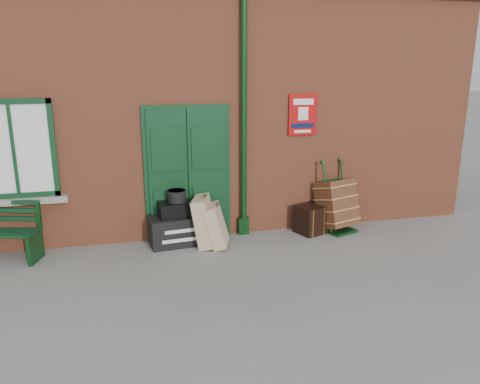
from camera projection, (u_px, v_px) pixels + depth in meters
name	position (u px, v px, depth m)	size (l,w,h in m)	color
ground	(224.00, 271.00, 6.74)	(80.00, 80.00, 0.00)	gray
station_building	(187.00, 101.00, 9.44)	(10.30, 4.30, 4.36)	#AE5638
houdini_trunk	(179.00, 230.00, 7.73)	(0.96, 0.53, 0.48)	black
strongbox	(175.00, 209.00, 7.62)	(0.53, 0.39, 0.24)	black
hatbox	(177.00, 196.00, 7.57)	(0.29, 0.29, 0.19)	black
suitcase_back	(204.00, 221.00, 7.61)	(0.23, 0.57, 0.80)	tan
suitcase_front	(216.00, 225.00, 7.57)	(0.21, 0.51, 0.68)	tan
porter_trolley	(336.00, 204.00, 8.29)	(0.77, 0.80, 1.23)	#0D3514
dark_trunk	(315.00, 218.00, 8.29)	(0.68, 0.44, 0.49)	black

